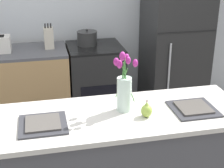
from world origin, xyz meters
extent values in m
cube|color=silver|center=(0.00, 2.00, 1.35)|extent=(5.20, 0.08, 2.70)
cube|color=beige|center=(0.00, 0.00, 0.88)|extent=(1.80, 0.66, 0.03)
cube|color=black|center=(0.10, 1.60, 0.45)|extent=(0.60, 0.60, 0.89)
cube|color=black|center=(0.10, 1.60, 0.90)|extent=(0.60, 0.60, 0.02)
cube|color=black|center=(0.10, 1.30, 0.41)|extent=(0.42, 0.01, 0.29)
cube|color=black|center=(1.05, 1.60, 0.89)|extent=(0.68, 0.64, 1.78)
cube|color=black|center=(1.05, 1.28, 1.10)|extent=(0.67, 0.01, 0.01)
cylinder|color=#B2B5B7|center=(0.86, 1.26, 0.61)|extent=(0.02, 0.02, 0.77)
cylinder|color=silver|center=(0.04, 0.05, 1.02)|extent=(0.10, 0.10, 0.24)
cylinder|color=#4C9342|center=(0.07, 0.04, 1.10)|extent=(0.09, 0.03, 0.27)
ellipsoid|color=#B22889|center=(0.11, 0.03, 1.25)|extent=(0.04, 0.04, 0.05)
cylinder|color=#4C9342|center=(0.05, 0.05, 1.11)|extent=(0.04, 0.05, 0.30)
ellipsoid|color=#B22889|center=(0.06, 0.08, 1.27)|extent=(0.04, 0.04, 0.05)
cylinder|color=#4C9342|center=(0.03, 0.07, 1.09)|extent=(0.07, 0.10, 0.25)
ellipsoid|color=#B22889|center=(0.00, 0.12, 1.23)|extent=(0.04, 0.04, 0.06)
cylinder|color=#4C9342|center=(0.02, 0.05, 1.09)|extent=(0.04, 0.01, 0.26)
ellipsoid|color=#B22889|center=(0.01, 0.05, 1.24)|extent=(0.04, 0.04, 0.06)
cylinder|color=#4C9342|center=(0.03, 0.03, 1.12)|extent=(0.04, 0.05, 0.33)
ellipsoid|color=#B22889|center=(0.02, 0.01, 1.31)|extent=(0.04, 0.04, 0.06)
cylinder|color=#4C9342|center=(0.05, 0.03, 1.11)|extent=(0.02, 0.05, 0.30)
ellipsoid|color=#B22889|center=(0.06, 0.01, 1.28)|extent=(0.03, 0.03, 0.05)
ellipsoid|color=#9EBC47|center=(0.17, -0.08, 0.94)|extent=(0.08, 0.08, 0.09)
cone|color=#9EBC47|center=(0.17, -0.08, 0.99)|extent=(0.04, 0.04, 0.03)
cylinder|color=brown|center=(0.17, -0.08, 1.01)|extent=(0.01, 0.01, 0.02)
cube|color=#333338|center=(-0.52, -0.05, 0.90)|extent=(0.31, 0.31, 0.01)
cube|color=#514C47|center=(-0.52, -0.05, 0.91)|extent=(0.22, 0.22, 0.01)
cube|color=#333338|center=(0.52, -0.05, 0.90)|extent=(0.31, 0.31, 0.01)
cube|color=#514C47|center=(0.52, -0.05, 0.91)|extent=(0.22, 0.22, 0.01)
cube|color=black|center=(-0.88, 1.59, 1.09)|extent=(0.05, 0.11, 0.01)
cylinder|color=#2D2D2D|center=(0.02, 1.66, 0.99)|extent=(0.22, 0.22, 0.14)
cylinder|color=#2D2D2D|center=(0.02, 1.66, 1.07)|extent=(0.23, 0.23, 0.01)
sphere|color=black|center=(0.02, 1.66, 1.08)|extent=(0.02, 0.02, 0.02)
cube|color=beige|center=(-0.40, 1.64, 1.03)|extent=(0.10, 0.14, 0.22)
cylinder|color=black|center=(-0.43, 1.64, 1.16)|extent=(0.01, 0.01, 0.05)
cylinder|color=black|center=(-0.40, 1.64, 1.16)|extent=(0.01, 0.01, 0.05)
cylinder|color=black|center=(-0.37, 1.64, 1.16)|extent=(0.01, 0.01, 0.05)
camera|label=1|loc=(-0.50, -2.04, 1.99)|focal=55.00mm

